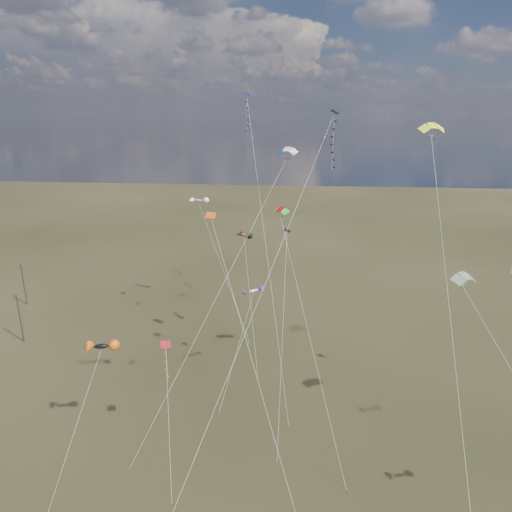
# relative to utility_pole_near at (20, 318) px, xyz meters

# --- Properties ---
(utility_pole_near) EXTENTS (1.40, 0.20, 8.00)m
(utility_pole_near) POSITION_rel_utility_pole_near_xyz_m (0.00, 0.00, 0.00)
(utility_pole_near) COLOR black
(utility_pole_near) RESTS_ON ground
(utility_pole_far) EXTENTS (1.40, 0.20, 8.00)m
(utility_pole_far) POSITION_rel_utility_pole_near_xyz_m (-8.00, 14.00, 0.00)
(utility_pole_far) COLOR black
(utility_pole_far) RESTS_ON ground
(diamond_black_high) EXTENTS (14.92, 26.76, 34.67)m
(diamond_black_high) POSITION_rel_utility_pole_near_xyz_m (44.86, -14.97, 25.40)
(diamond_black_high) COLOR black
(diamond_black_high) RESTS_ON ground
(diamond_navy_tall) EXTENTS (7.54, 19.76, 36.92)m
(diamond_navy_tall) POSITION_rel_utility_pole_near_xyz_m (35.84, 1.13, 27.75)
(diamond_navy_tall) COLOR #111A55
(diamond_navy_tall) RESTS_ON ground
(diamond_black_mid) EXTENTS (0.92, 13.90, 21.44)m
(diamond_black_mid) POSITION_rel_utility_pole_near_xyz_m (41.30, -13.22, 10.54)
(diamond_black_mid) COLOR black
(diamond_black_mid) RESTS_ON ground
(diamond_red_low) EXTENTS (2.57, 7.72, 12.77)m
(diamond_red_low) POSITION_rel_utility_pole_near_xyz_m (30.07, -21.78, 6.15)
(diamond_red_low) COLOR #A91826
(diamond_red_low) RESTS_ON ground
(diamond_orange_center) EXTENTS (10.54, 14.70, 24.95)m
(diamond_orange_center) POSITION_rel_utility_pole_near_xyz_m (36.63, -20.89, 14.13)
(diamond_orange_center) COLOR #DE510D
(diamond_orange_center) RESTS_ON ground
(parafoil_yellow) EXTENTS (2.92, 25.43, 33.83)m
(parafoil_yellow) POSITION_rel_utility_pole_near_xyz_m (55.73, -12.08, 28.90)
(parafoil_yellow) COLOR #F3F824
(parafoil_yellow) RESTS_ON ground
(parafoil_blue_white) EXTENTS (16.08, 20.19, 30.94)m
(parafoil_blue_white) POSITION_rel_utility_pole_near_xyz_m (40.99, -5.93, 26.06)
(parafoil_blue_white) COLOR #0C57B0
(parafoil_blue_white) RESTS_ON ground
(parafoil_striped) EXTENTS (11.90, 14.78, 19.76)m
(parafoil_striped) POSITION_rel_utility_pole_near_xyz_m (59.11, -16.79, 14.94)
(parafoil_striped) COLOR #CEBF0D
(parafoil_striped) RESTS_ON ground
(parafoil_tricolor) EXTENTS (8.47, 15.17, 24.77)m
(parafoil_tricolor) POSITION_rel_utility_pole_near_xyz_m (40.71, -11.49, 19.98)
(parafoil_tricolor) COLOR gold
(parafoil_tricolor) RESTS_ON ground
(novelty_black_orange) EXTENTS (3.68, 10.45, 12.45)m
(novelty_black_orange) POSITION_rel_utility_pole_near_xyz_m (23.20, -21.24, 7.75)
(novelty_black_orange) COLOR black
(novelty_black_orange) RESTS_ON ground
(novelty_orange_black) EXTENTS (4.42, 11.33, 17.99)m
(novelty_orange_black) POSITION_rel_utility_pole_near_xyz_m (34.78, 2.91, 13.31)
(novelty_orange_black) COLOR #C44B19
(novelty_orange_black) RESTS_ON ground
(novelty_white_purple) EXTENTS (4.80, 7.81, 13.73)m
(novelty_white_purple) POSITION_rel_utility_pole_near_xyz_m (37.34, -8.38, 9.21)
(novelty_white_purple) COLOR white
(novelty_white_purple) RESTS_ON ground
(novelty_redwhite_stripe) EXTENTS (12.03, 13.70, 20.74)m
(novelty_redwhite_stripe) POSITION_rel_utility_pole_near_xyz_m (25.40, 15.31, 16.01)
(novelty_redwhite_stripe) COLOR red
(novelty_redwhite_stripe) RESTS_ON ground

